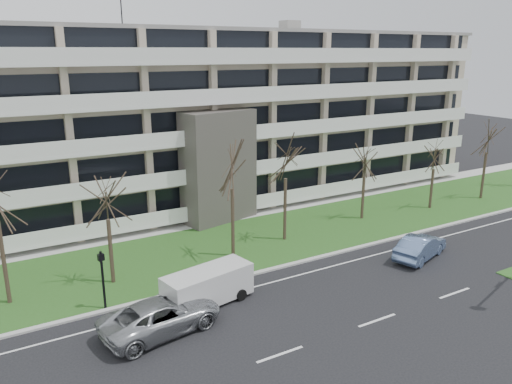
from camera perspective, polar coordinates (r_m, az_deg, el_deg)
ground at (r=27.46m, az=13.67°, el=-14.07°), size 160.00×160.00×0.00m
grass_verge at (r=36.86m, az=-0.38°, el=-5.56°), size 90.00×10.00×0.06m
curb at (r=32.94m, az=4.00°, el=-8.25°), size 90.00×0.35×0.12m
sidewalk at (r=41.42m, az=-4.17°, el=-3.13°), size 90.00×2.00×0.08m
lane_edge_line at (r=31.85m, az=5.53°, el=-9.28°), size 90.00×0.12×0.01m
apartment_building at (r=45.79m, az=-8.18°, el=8.33°), size 60.50×15.10×18.75m
silver_pickup at (r=25.86m, az=-10.74°, el=-13.72°), size 6.47×3.75×1.70m
blue_sedan at (r=35.43m, az=18.25°, el=-5.97°), size 5.14×3.12×1.60m
white_van at (r=27.97m, az=-5.41°, el=-10.35°), size 5.33×2.79×1.96m
pedestrian_signal at (r=28.03m, az=-17.16°, el=-8.80°), size 0.35×0.29×3.35m
tree_2 at (r=29.82m, az=-16.78°, el=-0.17°), size 3.61×3.61×7.21m
tree_3 at (r=32.28m, az=-2.77°, el=3.52°), size 4.25×4.25×8.49m
tree_4 at (r=35.31m, az=3.44°, el=4.43°), size 4.18×4.18×8.37m
tree_5 at (r=41.18m, az=12.37°, el=3.61°), size 3.23×3.23×6.46m
tree_6 at (r=45.73m, az=19.78°, el=4.16°), size 3.19×3.19×6.38m
tree_7 at (r=50.51m, az=25.06°, el=6.04°), size 3.97×3.97×7.93m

